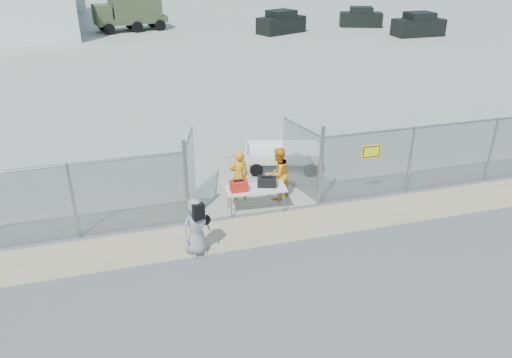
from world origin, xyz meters
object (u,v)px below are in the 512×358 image
object	(u,v)px
security_worker_right	(278,174)
utility_trailer	(283,157)
security_worker_left	(239,175)
visitor	(196,227)
folding_table	(256,199)

from	to	relation	value
security_worker_right	utility_trailer	distance (m)	2.36
security_worker_right	security_worker_left	bearing A→B (deg)	-42.72
security_worker_left	visitor	world-z (taller)	security_worker_left
security_worker_right	utility_trailer	bearing A→B (deg)	-141.42
folding_table	security_worker_left	world-z (taller)	security_worker_left
security_worker_left	security_worker_right	xyz separation A→B (m)	(1.16, -0.28, 0.04)
folding_table	visitor	distance (m)	2.73
security_worker_left	visitor	xyz separation A→B (m)	(-1.76, -2.59, -0.01)
visitor	utility_trailer	distance (m)	5.87
security_worker_right	folding_table	bearing A→B (deg)	4.03
security_worker_right	utility_trailer	world-z (taller)	security_worker_right
folding_table	security_worker_right	bearing A→B (deg)	37.89
folding_table	security_worker_right	size ratio (longest dim) A/B	1.05
security_worker_right	visitor	world-z (taller)	security_worker_right
folding_table	security_worker_left	distance (m)	0.99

